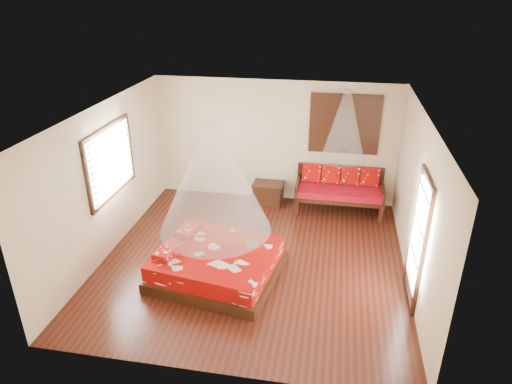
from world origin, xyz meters
TOP-DOWN VIEW (x-y plane):
  - room at (0.00, 0.00)m, footprint 5.54×5.54m
  - bed at (-0.54, -0.61)m, footprint 2.30×2.14m
  - daybed at (1.52, 2.39)m, footprint 1.94×0.86m
  - storage_chest at (-0.10, 2.45)m, footprint 0.72×0.54m
  - shutter_panel at (1.52, 2.72)m, footprint 1.52×0.06m
  - window_left at (-2.71, 0.20)m, footprint 0.10×1.74m
  - glazed_door at (2.72, -0.60)m, footprint 0.08×1.02m
  - wine_tray at (0.02, -0.27)m, footprint 0.24×0.24m
  - mosquito_net_main at (-0.52, -0.61)m, footprint 1.85×1.85m
  - mosquito_net_daybed at (1.52, 2.25)m, footprint 0.93×0.93m

SIDE VIEW (x-z plane):
  - storage_chest at x=-0.10m, z-range 0.00..0.48m
  - bed at x=-0.54m, z-range -0.07..0.57m
  - daybed at x=1.52m, z-range 0.03..1.01m
  - wine_tray at x=0.02m, z-range 0.45..0.65m
  - glazed_door at x=2.72m, z-range -0.01..2.15m
  - room at x=0.00m, z-range -0.02..2.82m
  - window_left at x=-2.71m, z-range 1.03..2.37m
  - mosquito_net_main at x=-0.52m, z-range 0.95..2.75m
  - shutter_panel at x=1.52m, z-range 1.24..2.56m
  - mosquito_net_daybed at x=1.52m, z-range 1.25..2.75m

